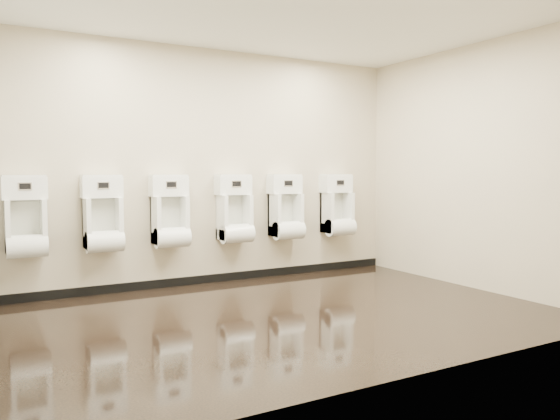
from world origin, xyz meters
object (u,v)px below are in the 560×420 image
at_px(urinal_0, 26,223).
at_px(urinal_4, 286,212).
at_px(urinal_1, 103,219).
at_px(urinal_5, 338,210).
at_px(urinal_3, 235,214).
at_px(urinal_2, 170,217).

height_order(urinal_0, urinal_4, same).
bearing_deg(urinal_1, urinal_5, 0.00).
relative_size(urinal_1, urinal_3, 1.00).
xyz_separation_m(urinal_1, urinal_4, (2.26, 0.00, 0.00)).
height_order(urinal_2, urinal_5, same).
bearing_deg(urinal_1, urinal_2, 0.00).
relative_size(urinal_2, urinal_5, 1.00).
height_order(urinal_2, urinal_3, same).
relative_size(urinal_0, urinal_5, 1.00).
xyz_separation_m(urinal_4, urinal_5, (0.80, 0.00, 0.00)).
bearing_deg(urinal_4, urinal_1, 180.00).
bearing_deg(urinal_4, urinal_2, 180.00).
height_order(urinal_2, urinal_4, same).
relative_size(urinal_3, urinal_4, 1.00).
relative_size(urinal_0, urinal_4, 1.00).
relative_size(urinal_0, urinal_2, 1.00).
xyz_separation_m(urinal_3, urinal_4, (0.72, 0.00, 0.00)).
bearing_deg(urinal_0, urinal_4, 0.00).
xyz_separation_m(urinal_2, urinal_3, (0.80, 0.00, 0.00)).
xyz_separation_m(urinal_0, urinal_1, (0.75, 0.00, 0.00)).
relative_size(urinal_0, urinal_1, 1.00).
distance_m(urinal_1, urinal_5, 3.06).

